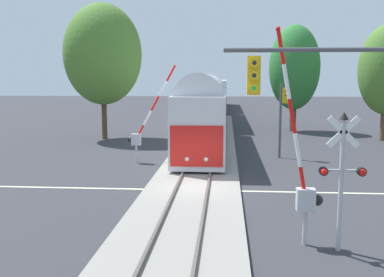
{
  "coord_description": "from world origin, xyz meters",
  "views": [
    {
      "loc": [
        1.52,
        -20.31,
        5.18
      ],
      "look_at": [
        -0.29,
        3.23,
        2.0
      ],
      "focal_mm": 41.88,
      "sensor_mm": 36.0,
      "label": 1
    }
  ],
  "objects_px": {
    "commuter_train": "(214,99)",
    "crossing_signal_mast": "(342,168)",
    "oak_behind_train": "(103,54)",
    "crossing_gate_near": "(304,180)",
    "elm_centre_background": "(294,68)",
    "crossing_gate_far": "(140,131)",
    "traffic_signal_near_right": "(370,98)",
    "traffic_signal_far_side": "(283,108)"
  },
  "relations": [
    {
      "from": "commuter_train",
      "to": "crossing_signal_mast",
      "type": "relative_size",
      "value": 16.2
    },
    {
      "from": "crossing_signal_mast",
      "to": "oak_behind_train",
      "type": "distance_m",
      "value": 28.34
    },
    {
      "from": "commuter_train",
      "to": "crossing_gate_near",
      "type": "distance_m",
      "value": 41.27
    },
    {
      "from": "commuter_train",
      "to": "elm_centre_background",
      "type": "xyz_separation_m",
      "value": [
        8.07,
        -10.24,
        3.47
      ]
    },
    {
      "from": "crossing_gate_far",
      "to": "traffic_signal_near_right",
      "type": "distance_m",
      "value": 17.79
    },
    {
      "from": "commuter_train",
      "to": "traffic_signal_near_right",
      "type": "distance_m",
      "value": 43.38
    },
    {
      "from": "crossing_signal_mast",
      "to": "crossing_gate_far",
      "type": "distance_m",
      "value": 16.2
    },
    {
      "from": "crossing_gate_far",
      "to": "oak_behind_train",
      "type": "height_order",
      "value": "oak_behind_train"
    },
    {
      "from": "crossing_gate_far",
      "to": "elm_centre_background",
      "type": "distance_m",
      "value": 21.63
    },
    {
      "from": "commuter_train",
      "to": "crossing_signal_mast",
      "type": "distance_m",
      "value": 41.81
    },
    {
      "from": "crossing_gate_near",
      "to": "crossing_signal_mast",
      "type": "relative_size",
      "value": 1.59
    },
    {
      "from": "crossing_signal_mast",
      "to": "elm_centre_background",
      "type": "xyz_separation_m",
      "value": [
        3.13,
        31.28,
        3.64
      ]
    },
    {
      "from": "crossing_signal_mast",
      "to": "commuter_train",
      "type": "bearing_deg",
      "value": 96.79
    },
    {
      "from": "commuter_train",
      "to": "crossing_gate_far",
      "type": "distance_m",
      "value": 28.12
    },
    {
      "from": "elm_centre_background",
      "to": "crossing_signal_mast",
      "type": "bearing_deg",
      "value": -95.71
    },
    {
      "from": "crossing_signal_mast",
      "to": "oak_behind_train",
      "type": "relative_size",
      "value": 0.37
    },
    {
      "from": "crossing_gate_near",
      "to": "traffic_signal_far_side",
      "type": "height_order",
      "value": "crossing_gate_near"
    },
    {
      "from": "crossing_gate_far",
      "to": "traffic_signal_near_right",
      "type": "xyz_separation_m",
      "value": [
        8.91,
        -15.16,
        2.71
      ]
    },
    {
      "from": "crossing_gate_near",
      "to": "oak_behind_train",
      "type": "distance_m",
      "value": 27.56
    },
    {
      "from": "crossing_gate_near",
      "to": "traffic_signal_far_side",
      "type": "relative_size",
      "value": 1.37
    },
    {
      "from": "commuter_train",
      "to": "crossing_gate_far",
      "type": "relative_size",
      "value": 11.4
    },
    {
      "from": "traffic_signal_near_right",
      "to": "oak_behind_train",
      "type": "xyz_separation_m",
      "value": [
        -14.08,
        25.8,
        2.5
      ]
    },
    {
      "from": "crossing_gate_near",
      "to": "crossing_signal_mast",
      "type": "distance_m",
      "value": 1.21
    },
    {
      "from": "traffic_signal_near_right",
      "to": "traffic_signal_far_side",
      "type": "xyz_separation_m",
      "value": [
        0.0,
        17.57,
        -1.4
      ]
    },
    {
      "from": "traffic_signal_near_right",
      "to": "elm_centre_background",
      "type": "bearing_deg",
      "value": 84.94
    },
    {
      "from": "elm_centre_background",
      "to": "oak_behind_train",
      "type": "relative_size",
      "value": 0.9
    },
    {
      "from": "crossing_signal_mast",
      "to": "crossing_gate_far",
      "type": "relative_size",
      "value": 0.7
    },
    {
      "from": "crossing_gate_far",
      "to": "oak_behind_train",
      "type": "distance_m",
      "value": 12.92
    },
    {
      "from": "commuter_train",
      "to": "crossing_gate_far",
      "type": "xyz_separation_m",
      "value": [
        -3.74,
        -27.86,
        -0.76
      ]
    },
    {
      "from": "traffic_signal_far_side",
      "to": "elm_centre_background",
      "type": "height_order",
      "value": "elm_centre_background"
    },
    {
      "from": "crossing_signal_mast",
      "to": "crossing_gate_far",
      "type": "bearing_deg",
      "value": 122.46
    },
    {
      "from": "traffic_signal_far_side",
      "to": "traffic_signal_near_right",
      "type": "bearing_deg",
      "value": -90.01
    },
    {
      "from": "crossing_gate_near",
      "to": "crossing_gate_far",
      "type": "relative_size",
      "value": 1.12
    },
    {
      "from": "commuter_train",
      "to": "traffic_signal_far_side",
      "type": "bearing_deg",
      "value": -78.51
    },
    {
      "from": "elm_centre_background",
      "to": "oak_behind_train",
      "type": "height_order",
      "value": "oak_behind_train"
    },
    {
      "from": "crossing_signal_mast",
      "to": "traffic_signal_near_right",
      "type": "distance_m",
      "value": 2.61
    },
    {
      "from": "crossing_signal_mast",
      "to": "traffic_signal_far_side",
      "type": "distance_m",
      "value": 16.08
    },
    {
      "from": "traffic_signal_near_right",
      "to": "crossing_signal_mast",
      "type": "bearing_deg",
      "value": 98.56
    },
    {
      "from": "commuter_train",
      "to": "crossing_signal_mast",
      "type": "xyz_separation_m",
      "value": [
        4.94,
        -41.52,
        -0.17
      ]
    },
    {
      "from": "crossing_gate_near",
      "to": "elm_centre_background",
      "type": "bearing_deg",
      "value": 82.33
    },
    {
      "from": "commuter_train",
      "to": "traffic_signal_far_side",
      "type": "height_order",
      "value": "commuter_train"
    },
    {
      "from": "traffic_signal_near_right",
      "to": "elm_centre_background",
      "type": "distance_m",
      "value": 32.94
    }
  ]
}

